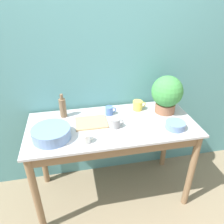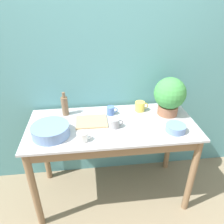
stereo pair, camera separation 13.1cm
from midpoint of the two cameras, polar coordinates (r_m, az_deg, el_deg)
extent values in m
plane|color=#7F7056|center=(2.30, 0.04, -26.16)|extent=(12.00, 12.00, 0.00)
cube|color=teal|center=(2.13, -3.90, 10.28)|extent=(6.00, 0.05, 2.40)
cylinder|color=#846647|center=(2.03, -21.06, -19.97)|extent=(0.06, 0.06, 0.84)
cylinder|color=#846647|center=(2.20, 18.33, -14.70)|extent=(0.06, 0.06, 0.84)
cylinder|color=#846647|center=(2.44, -19.40, -9.80)|extent=(0.06, 0.06, 0.84)
cylinder|color=#846647|center=(2.59, 12.49, -6.23)|extent=(0.06, 0.06, 0.84)
cube|color=#846647|center=(1.75, -0.28, -10.08)|extent=(1.38, 0.02, 0.10)
cube|color=#B2B2B7|center=(1.94, -1.93, -3.38)|extent=(1.48, 0.67, 0.02)
cylinder|color=#8C5B42|center=(2.14, 11.99, 1.14)|extent=(0.19, 0.19, 0.09)
sphere|color=#3D8C42|center=(2.07, 12.47, 5.27)|extent=(0.29, 0.29, 0.29)
cylinder|color=#6684B2|center=(1.82, -17.57, -5.37)|extent=(0.31, 0.31, 0.09)
cylinder|color=brown|center=(2.06, -14.50, 0.99)|extent=(0.06, 0.06, 0.18)
cylinder|color=brown|center=(2.01, -14.90, 3.84)|extent=(0.03, 0.03, 0.05)
cylinder|color=white|center=(1.72, -9.35, -6.80)|extent=(0.08, 0.08, 0.08)
torus|color=white|center=(1.71, -7.79, -6.54)|extent=(0.05, 0.01, 0.05)
cylinder|color=#4C70B7|center=(2.05, -2.57, 0.31)|extent=(0.07, 0.07, 0.08)
torus|color=#4C70B7|center=(2.06, -1.45, 0.52)|extent=(0.06, 0.01, 0.06)
cylinder|color=gray|center=(1.87, -1.11, -2.97)|extent=(0.08, 0.08, 0.08)
torus|color=gray|center=(1.87, 0.24, -2.72)|extent=(0.06, 0.01, 0.06)
cylinder|color=#E5CC4C|center=(2.14, 4.96, 1.69)|extent=(0.09, 0.09, 0.09)
torus|color=#E5CC4C|center=(2.15, 6.29, 1.93)|extent=(0.06, 0.01, 0.06)
cylinder|color=#6684B2|center=(1.92, 14.34, -3.40)|extent=(0.17, 0.17, 0.06)
cube|color=tan|center=(1.95, -7.34, -2.78)|extent=(0.28, 0.21, 0.02)
camera|label=1|loc=(0.07, -92.00, -1.14)|focal=35.00mm
camera|label=2|loc=(0.07, 88.00, 1.14)|focal=35.00mm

